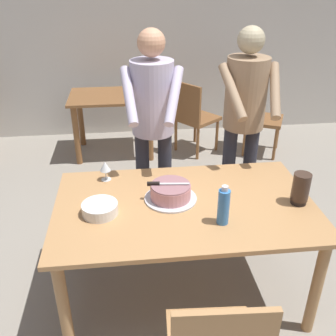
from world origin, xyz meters
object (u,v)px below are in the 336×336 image
(cake_knife, at_px, (159,184))
(person_standing_beside, at_px, (244,112))
(plate_stack, at_px, (100,209))
(background_chair_0, at_px, (258,114))
(main_dining_table, at_px, (185,216))
(background_table, at_px, (113,108))
(person_cutting_cake, at_px, (153,117))
(background_chair_1, at_px, (193,115))
(cake_on_platter, at_px, (171,192))
(water_bottle, at_px, (224,206))
(wine_glass_near, at_px, (105,167))
(hurricane_lamp, at_px, (301,189))

(cake_knife, distance_m, person_standing_beside, 1.02)
(plate_stack, xyz_separation_m, background_chair_0, (1.77, 2.29, -0.29))
(main_dining_table, xyz_separation_m, background_table, (-0.50, 2.41, -0.07))
(main_dining_table, distance_m, person_cutting_cake, 0.84)
(background_chair_1, bearing_deg, main_dining_table, -101.19)
(cake_knife, bearing_deg, cake_on_platter, -5.85)
(cake_on_platter, relative_size, background_chair_0, 0.38)
(cake_on_platter, bearing_deg, plate_stack, -165.80)
(main_dining_table, height_order, water_bottle, water_bottle)
(wine_glass_near, xyz_separation_m, hurricane_lamp, (1.23, -0.44, 0.00))
(hurricane_lamp, bearing_deg, water_bottle, -164.09)
(wine_glass_near, bearing_deg, cake_knife, -40.19)
(background_chair_1, bearing_deg, hurricane_lamp, -83.63)
(plate_stack, height_order, wine_glass_near, wine_glass_near)
(cake_on_platter, relative_size, background_chair_1, 0.38)
(background_table, bearing_deg, background_chair_1, -6.78)
(person_cutting_cake, distance_m, person_standing_beside, 0.72)
(cake_knife, relative_size, background_chair_0, 0.30)
(main_dining_table, distance_m, background_chair_0, 2.57)
(person_cutting_cake, xyz_separation_m, person_standing_beside, (0.72, 0.03, 0.00))
(cake_knife, height_order, person_standing_beside, person_standing_beside)
(person_cutting_cake, relative_size, background_chair_0, 1.91)
(hurricane_lamp, relative_size, background_table, 0.21)
(plate_stack, height_order, person_cutting_cake, person_cutting_cake)
(main_dining_table, xyz_separation_m, water_bottle, (0.19, -0.23, 0.21))
(water_bottle, distance_m, hurricane_lamp, 0.55)
(wine_glass_near, distance_m, hurricane_lamp, 1.31)
(cake_on_platter, relative_size, water_bottle, 1.36)
(main_dining_table, xyz_separation_m, cake_knife, (-0.16, 0.07, 0.21))
(cake_on_platter, xyz_separation_m, cake_knife, (-0.07, 0.01, 0.06))
(main_dining_table, relative_size, wine_glass_near, 11.50)
(main_dining_table, relative_size, person_cutting_cake, 0.96)
(person_cutting_cake, bearing_deg, main_dining_table, -78.48)
(cake_knife, relative_size, background_chair_1, 0.30)
(person_standing_beside, xyz_separation_m, background_chair_0, (0.66, 1.50, -0.58))
(cake_knife, bearing_deg, person_standing_beside, 42.50)
(main_dining_table, bearing_deg, cake_on_platter, 144.49)
(person_cutting_cake, height_order, background_chair_0, person_cutting_cake)
(main_dining_table, distance_m, water_bottle, 0.36)
(main_dining_table, xyz_separation_m, plate_stack, (-0.53, -0.05, 0.13))
(water_bottle, bearing_deg, hurricane_lamp, 15.91)
(cake_knife, bearing_deg, background_chair_0, 57.25)
(water_bottle, distance_m, person_standing_beside, 1.06)
(person_cutting_cake, xyz_separation_m, background_table, (-0.36, 1.70, -0.50))
(main_dining_table, height_order, person_standing_beside, person_standing_beside)
(background_table, bearing_deg, cake_knife, -81.62)
(cake_on_platter, distance_m, plate_stack, 0.46)
(cake_knife, height_order, water_bottle, water_bottle)
(cake_knife, distance_m, background_chair_1, 2.34)
(background_table, xyz_separation_m, background_chair_1, (0.96, -0.11, -0.09))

